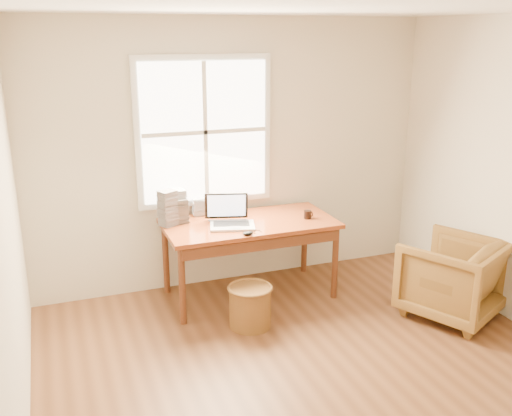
{
  "coord_description": "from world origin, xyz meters",
  "views": [
    {
      "loc": [
        -1.72,
        -2.97,
        2.44
      ],
      "look_at": [
        0.01,
        1.65,
        0.92
      ],
      "focal_mm": 40.0,
      "sensor_mm": 36.0,
      "label": 1
    }
  ],
  "objects_px": {
    "armchair": "(452,278)",
    "coffee_mug": "(307,214)",
    "wicker_stool": "(250,307)",
    "laptop": "(232,210)",
    "desk": "(249,223)",
    "cd_stack_a": "(177,206)"
  },
  "relations": [
    {
      "from": "desk",
      "to": "cd_stack_a",
      "type": "bearing_deg",
      "value": 159.56
    },
    {
      "from": "desk",
      "to": "coffee_mug",
      "type": "bearing_deg",
      "value": -11.16
    },
    {
      "from": "armchair",
      "to": "cd_stack_a",
      "type": "height_order",
      "value": "cd_stack_a"
    },
    {
      "from": "desk",
      "to": "wicker_stool",
      "type": "distance_m",
      "value": 0.83
    },
    {
      "from": "wicker_stool",
      "to": "desk",
      "type": "bearing_deg",
      "value": 70.55
    },
    {
      "from": "wicker_stool",
      "to": "cd_stack_a",
      "type": "height_order",
      "value": "cd_stack_a"
    },
    {
      "from": "desk",
      "to": "armchair",
      "type": "distance_m",
      "value": 1.89
    },
    {
      "from": "armchair",
      "to": "laptop",
      "type": "bearing_deg",
      "value": -54.54
    },
    {
      "from": "wicker_stool",
      "to": "coffee_mug",
      "type": "height_order",
      "value": "coffee_mug"
    },
    {
      "from": "laptop",
      "to": "cd_stack_a",
      "type": "relative_size",
      "value": 1.44
    },
    {
      "from": "wicker_stool",
      "to": "coffee_mug",
      "type": "xyz_separation_m",
      "value": [
        0.76,
        0.48,
        0.61
      ]
    },
    {
      "from": "wicker_stool",
      "to": "cd_stack_a",
      "type": "bearing_deg",
      "value": 117.36
    },
    {
      "from": "cd_stack_a",
      "to": "laptop",
      "type": "bearing_deg",
      "value": -37.28
    },
    {
      "from": "coffee_mug",
      "to": "cd_stack_a",
      "type": "height_order",
      "value": "cd_stack_a"
    },
    {
      "from": "wicker_stool",
      "to": "laptop",
      "type": "distance_m",
      "value": 0.88
    },
    {
      "from": "armchair",
      "to": "laptop",
      "type": "xyz_separation_m",
      "value": [
        -1.75,
        0.92,
        0.55
      ]
    },
    {
      "from": "desk",
      "to": "laptop",
      "type": "xyz_separation_m",
      "value": [
        -0.2,
        -0.09,
        0.18
      ]
    },
    {
      "from": "desk",
      "to": "cd_stack_a",
      "type": "relative_size",
      "value": 5.14
    },
    {
      "from": "armchair",
      "to": "coffee_mug",
      "type": "height_order",
      "value": "coffee_mug"
    },
    {
      "from": "laptop",
      "to": "armchair",
      "type": "bearing_deg",
      "value": -11.62
    },
    {
      "from": "wicker_stool",
      "to": "cd_stack_a",
      "type": "distance_m",
      "value": 1.18
    },
    {
      "from": "desk",
      "to": "coffee_mug",
      "type": "height_order",
      "value": "coffee_mug"
    }
  ]
}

